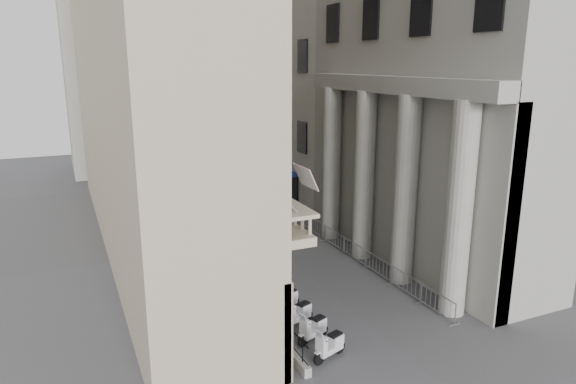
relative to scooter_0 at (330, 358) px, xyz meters
name	(u,v)px	position (x,y,z in m)	size (l,w,h in m)	color
far_building	(168,30)	(2.92, 43.15, 15.00)	(22.00, 10.00, 30.00)	beige
iron_fence	(208,255)	(-1.38, 13.15, 0.00)	(0.30, 28.00, 1.40)	black
blue_awning	(282,207)	(7.07, 21.15, 0.00)	(1.60, 3.00, 3.00)	navy
flag	(304,363)	(-1.08, 0.15, 0.00)	(1.00, 1.40, 8.20)	#9E0C11
scooter_0	(330,358)	(0.00, 0.00, 0.00)	(0.56, 1.40, 1.50)	silver
scooter_1	(313,341)	(0.00, 1.47, 0.00)	(0.56, 1.40, 1.50)	silver
scooter_2	(299,325)	(0.00, 2.94, 0.00)	(0.56, 1.40, 1.50)	silver
scooter_3	(286,311)	(0.00, 4.41, 0.00)	(0.56, 1.40, 1.50)	silver
scooter_4	(274,299)	(0.00, 5.88, 0.00)	(0.56, 1.40, 1.50)	silver
scooter_5	(263,287)	(0.00, 7.35, 0.00)	(0.56, 1.40, 1.50)	silver
scooter_6	(254,277)	(0.00, 8.82, 0.00)	(0.56, 1.40, 1.50)	silver
scooter_7	(245,268)	(0.00, 10.29, 0.00)	(0.56, 1.40, 1.50)	silver
scooter_8	(237,259)	(0.00, 11.76, 0.00)	(0.56, 1.40, 1.50)	silver
scooter_9	(229,251)	(0.00, 13.23, 0.00)	(0.56, 1.40, 1.50)	silver
scooter_10	(223,244)	(0.00, 14.70, 0.00)	(0.56, 1.40, 1.50)	silver
scooter_11	(216,237)	(0.00, 16.17, 0.00)	(0.56, 1.40, 1.50)	silver
scooter_12	(210,231)	(0.00, 17.64, 0.00)	(0.56, 1.40, 1.50)	silver
scooter_13	(205,225)	(0.00, 19.11, 0.00)	(0.56, 1.40, 1.50)	silver
scooter_14	(200,220)	(0.00, 20.58, 0.00)	(0.56, 1.40, 1.50)	silver
barrier_0	(437,314)	(6.43, 1.25, 0.00)	(0.60, 2.40, 1.10)	#999CA0
barrier_1	(405,293)	(6.43, 3.75, 0.00)	(0.60, 2.40, 1.10)	#999CA0
barrier_2	(377,275)	(6.43, 6.25, 0.00)	(0.60, 2.40, 1.10)	#999CA0
barrier_3	(354,260)	(6.43, 8.75, 0.00)	(0.60, 2.40, 1.10)	#999CA0
barrier_4	(334,247)	(6.43, 11.25, 0.00)	(0.60, 2.40, 1.10)	#999CA0
barrier_5	(316,235)	(6.43, 13.75, 0.00)	(0.60, 2.40, 1.10)	#999CA0
barrier_6	(301,225)	(6.43, 16.25, 0.00)	(0.60, 2.40, 1.10)	#999CA0
security_tent	(209,183)	(1.21, 22.04, 2.42)	(3.56, 3.56, 2.89)	silver
street_lamp	(180,153)	(-0.96, 21.87, 4.97)	(2.68, 0.77, 8.32)	#989BA0
info_kiosk	(231,266)	(-1.28, 8.77, 0.89)	(0.47, 0.87, 1.77)	black
pedestrian_a	(244,192)	(4.92, 24.41, 0.80)	(0.58, 0.38, 1.60)	black
pedestrian_b	(261,195)	(5.64, 22.32, 0.89)	(0.87, 0.68, 1.79)	black
pedestrian_c	(215,185)	(3.17, 27.27, 0.89)	(0.87, 0.57, 1.79)	black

